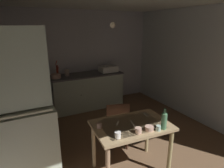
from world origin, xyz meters
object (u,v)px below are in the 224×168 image
(hand_pump, at_px, (57,70))
(mug_tall, at_px, (118,135))
(mixing_bowl_counter, at_px, (56,76))
(dining_table, at_px, (131,131))
(sink_basin, at_px, (108,69))
(glass_bottle, at_px, (164,121))
(serving_bowl_wide, at_px, (149,128))
(hutch_cabinet, at_px, (14,116))
(chair_far_side, at_px, (116,123))

(hand_pump, height_order, mug_tall, hand_pump)
(mixing_bowl_counter, relative_size, dining_table, 0.20)
(sink_basin, relative_size, glass_bottle, 1.53)
(hand_pump, xyz_separation_m, mixing_bowl_counter, (-0.06, -0.10, -0.12))
(sink_basin, xyz_separation_m, serving_bowl_wide, (-0.74, -2.70, -0.19))
(sink_basin, relative_size, mug_tall, 5.73)
(glass_bottle, bearing_deg, hutch_cabinet, 153.91)
(sink_basin, distance_m, mug_tall, 2.92)
(dining_table, distance_m, glass_bottle, 0.48)
(sink_basin, bearing_deg, serving_bowl_wide, -105.27)
(dining_table, relative_size, chair_far_side, 1.27)
(serving_bowl_wide, distance_m, glass_bottle, 0.21)
(sink_basin, bearing_deg, dining_table, -109.12)
(hand_pump, xyz_separation_m, mug_tall, (0.13, -2.71, -0.27))
(hutch_cabinet, bearing_deg, sink_basin, 40.45)
(hutch_cabinet, distance_m, mug_tall, 1.32)
(glass_bottle, bearing_deg, dining_table, 136.12)
(mixing_bowl_counter, xyz_separation_m, chair_far_side, (0.59, -1.83, -0.47))
(hand_pump, xyz_separation_m, glass_bottle, (0.75, -2.80, -0.19))
(mixing_bowl_counter, height_order, dining_table, mixing_bowl_counter)
(sink_basin, distance_m, chair_far_side, 2.09)
(mixing_bowl_counter, xyz_separation_m, mug_tall, (0.19, -2.61, -0.15))
(hand_pump, distance_m, chair_far_side, 2.08)
(hand_pump, relative_size, serving_bowl_wide, 3.50)
(mixing_bowl_counter, distance_m, chair_far_side, 1.98)
(chair_far_side, height_order, glass_bottle, glass_bottle)
(hand_pump, relative_size, mug_tall, 5.08)
(serving_bowl_wide, bearing_deg, dining_table, 116.40)
(sink_basin, xyz_separation_m, chair_far_side, (-0.77, -1.88, -0.50))
(glass_bottle, bearing_deg, chair_far_side, 104.40)
(glass_bottle, bearing_deg, serving_bowl_wide, 163.19)
(hutch_cabinet, height_order, sink_basin, hutch_cabinet)
(mixing_bowl_counter, relative_size, glass_bottle, 0.76)
(mixing_bowl_counter, relative_size, mug_tall, 2.82)
(hand_pump, bearing_deg, glass_bottle, -74.92)
(hutch_cabinet, relative_size, hand_pump, 5.23)
(hand_pump, distance_m, glass_bottle, 2.91)
(chair_far_side, height_order, mug_tall, chair_far_side)
(hutch_cabinet, distance_m, hand_pump, 2.19)
(serving_bowl_wide, distance_m, mug_tall, 0.44)
(mixing_bowl_counter, bearing_deg, dining_table, -78.06)
(mixing_bowl_counter, relative_size, serving_bowl_wide, 1.95)
(sink_basin, xyz_separation_m, mixing_bowl_counter, (-1.36, -0.05, -0.03))
(sink_basin, xyz_separation_m, dining_table, (-0.85, -2.46, -0.33))
(hutch_cabinet, xyz_separation_m, serving_bowl_wide, (1.52, -0.78, -0.18))
(hand_pump, height_order, dining_table, hand_pump)
(hand_pump, bearing_deg, dining_table, -79.82)
(hand_pump, height_order, glass_bottle, hand_pump)
(sink_basin, height_order, hand_pump, hand_pump)
(sink_basin, distance_m, serving_bowl_wide, 2.80)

